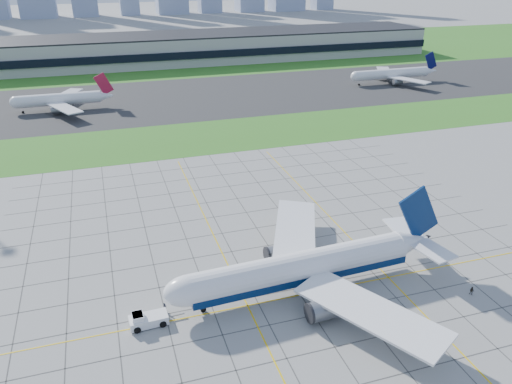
{
  "coord_description": "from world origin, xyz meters",
  "views": [
    {
      "loc": [
        -29.99,
        -69.61,
        54.83
      ],
      "look_at": [
        1.14,
        28.0,
        7.0
      ],
      "focal_mm": 35.0,
      "sensor_mm": 36.0,
      "label": 1
    }
  ],
  "objects_px": {
    "airliner": "(303,268)",
    "distant_jet_1": "(61,99)",
    "distant_jet_2": "(392,74)",
    "crew_near": "(165,308)",
    "crew_far": "(472,291)",
    "pushback_tug": "(147,319)"
  },
  "relations": [
    {
      "from": "distant_jet_2",
      "to": "airliner",
      "type": "bearing_deg",
      "value": -126.66
    },
    {
      "from": "airliner",
      "to": "pushback_tug",
      "type": "bearing_deg",
      "value": -179.9
    },
    {
      "from": "airliner",
      "to": "pushback_tug",
      "type": "relative_size",
      "value": 5.93
    },
    {
      "from": "crew_near",
      "to": "pushback_tug",
      "type": "bearing_deg",
      "value": 167.76
    },
    {
      "from": "airliner",
      "to": "distant_jet_2",
      "type": "distance_m",
      "value": 178.25
    },
    {
      "from": "crew_near",
      "to": "crew_far",
      "type": "relative_size",
      "value": 1.11
    },
    {
      "from": "crew_far",
      "to": "distant_jet_2",
      "type": "relative_size",
      "value": 0.04
    },
    {
      "from": "pushback_tug",
      "to": "crew_far",
      "type": "xyz_separation_m",
      "value": [
        56.66,
        -9.46,
        -0.32
      ]
    },
    {
      "from": "airliner",
      "to": "pushback_tug",
      "type": "xyz_separation_m",
      "value": [
        -28.31,
        -1.43,
        -3.52
      ]
    },
    {
      "from": "pushback_tug",
      "to": "crew_near",
      "type": "distance_m",
      "value": 4.17
    },
    {
      "from": "airliner",
      "to": "distant_jet_2",
      "type": "height_order",
      "value": "airliner"
    },
    {
      "from": "distant_jet_1",
      "to": "distant_jet_2",
      "type": "height_order",
      "value": "same"
    },
    {
      "from": "crew_far",
      "to": "distant_jet_2",
      "type": "bearing_deg",
      "value": 116.35
    },
    {
      "from": "crew_far",
      "to": "pushback_tug",
      "type": "bearing_deg",
      "value": -136.23
    },
    {
      "from": "airliner",
      "to": "distant_jet_1",
      "type": "height_order",
      "value": "airliner"
    },
    {
      "from": "airliner",
      "to": "distant_jet_1",
      "type": "relative_size",
      "value": 1.28
    },
    {
      "from": "crew_near",
      "to": "distant_jet_2",
      "type": "distance_m",
      "value": 193.45
    },
    {
      "from": "airliner",
      "to": "pushback_tug",
      "type": "height_order",
      "value": "airliner"
    },
    {
      "from": "distant_jet_1",
      "to": "distant_jet_2",
      "type": "distance_m",
      "value": 152.18
    },
    {
      "from": "pushback_tug",
      "to": "distant_jet_1",
      "type": "xyz_separation_m",
      "value": [
        -17.43,
        141.76,
        3.35
      ]
    },
    {
      "from": "pushback_tug",
      "to": "crew_far",
      "type": "distance_m",
      "value": 57.45
    },
    {
      "from": "pushback_tug",
      "to": "crew_near",
      "type": "relative_size",
      "value": 5.12
    }
  ]
}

